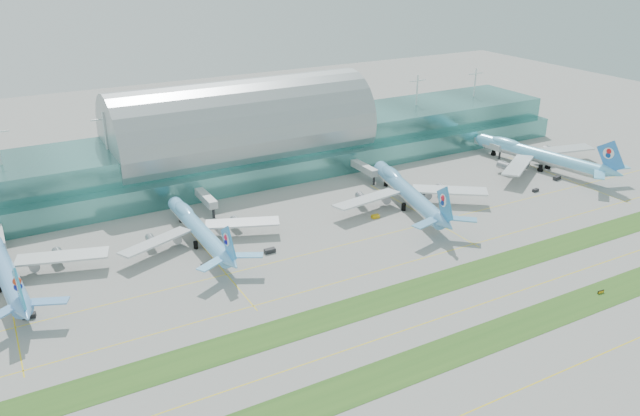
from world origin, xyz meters
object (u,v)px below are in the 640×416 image
terminal (243,143)px  airliner_d (537,154)px  taxiway_sign_east (601,292)px  airliner_b (198,228)px  airliner_c (407,191)px  airliner_a (3,266)px

terminal → airliner_d: size_ratio=4.32×
airliner_d → taxiway_sign_east: (-71.58, -93.98, -6.18)m
airliner_b → airliner_d: (168.01, 0.12, 0.97)m
airliner_c → airliner_a: bearing=-170.2°
terminal → airliner_b: bearing=-124.8°
terminal → airliner_b: size_ratio=5.04×
airliner_b → airliner_a: bearing=178.0°
airliner_a → airliner_d: bearing=-5.8°
airliner_a → airliner_b: airliner_a is taller
terminal → airliner_b: terminal is taller
airliner_c → taxiway_sign_east: airliner_c is taller
terminal → airliner_c: size_ratio=4.53×
airliner_c → airliner_d: 82.76m
airliner_a → airliner_b: (63.00, -1.56, -0.40)m
taxiway_sign_east → airliner_d: bearing=57.5°
airliner_a → airliner_d: size_ratio=0.92×
taxiway_sign_east → terminal: bearing=113.7°
airliner_a → airliner_d: (231.00, -1.44, 0.57)m
airliner_a → taxiway_sign_east: (159.42, -95.42, -5.61)m
airliner_b → airliner_c: airliner_c is taller
terminal → taxiway_sign_east: bearing=-71.1°
airliner_a → airliner_c: (148.65, -9.62, 0.31)m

